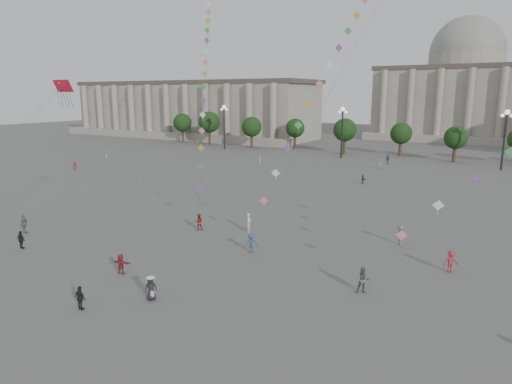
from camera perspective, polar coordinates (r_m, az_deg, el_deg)
The scene contains 26 objects.
ground at distance 31.52m, azimuth -10.23°, elevation -13.04°, with size 360.00×360.00×0.00m, color #514F4C.
hall_west at distance 148.77m, azimuth -8.23°, elevation 10.19°, with size 84.00×26.22×17.20m.
hall_central at distance 151.60m, azimuth 24.45°, elevation 11.48°, with size 48.30×34.30×35.50m.
tree_row at distance 101.31m, azimuth 20.34°, elevation 6.95°, with size 137.12×5.12×8.00m.
lamp_post_far_west at distance 111.65m, azimuth -4.00°, elevation 9.10°, with size 2.00×0.90×10.65m.
lamp_post_mid_west at distance 97.54m, azimuth 10.74°, elevation 8.47°, with size 2.00×0.90×10.65m.
lamp_post_mid_east at distance 91.45m, azimuth 28.73°, elevation 6.96°, with size 2.00×0.90×10.65m.
person_crowd_0 at distance 92.16m, azimuth 16.12°, elevation 3.96°, with size 1.05×0.44×1.79m, color navy.
person_crowd_1 at distance 99.38m, azimuth -18.19°, elevation 4.36°, with size 0.81×0.63×1.67m, color silver.
person_crowd_2 at distance 87.07m, azimuth -21.71°, elevation 3.04°, with size 1.01×0.58×1.56m, color maroon.
person_crowd_4 at distance 85.53m, azimuth 15.12°, elevation 3.44°, with size 1.72×0.55×1.86m, color beige.
person_crowd_6 at distance 43.06m, azimuth 17.59°, elevation -5.16°, with size 1.18×0.68×1.83m, color #5D5D62.
person_crowd_8 at distance 37.96m, azimuth 23.17°, elevation -8.00°, with size 1.13×0.65×1.74m, color maroon.
person_crowd_10 at distance 87.77m, azimuth 0.47°, elevation 3.96°, with size 0.55×0.36×1.50m, color beige.
person_crowd_12 at distance 70.64m, azimuth 13.22°, elevation 1.61°, with size 1.38×0.44×1.49m, color #5B5C5F.
person_crowd_13 at distance 44.82m, azimuth -0.90°, elevation -3.84°, with size 0.70×0.46×1.92m, color silver.
tourist_1 at distance 31.36m, azimuth -21.12°, elevation -12.26°, with size 0.92×0.39×1.58m, color black.
tourist_2 at distance 36.19m, azimuth -16.52°, elevation -8.62°, with size 1.46×0.47×1.58m, color maroon.
tourist_3 at distance 49.81m, azimuth -27.01°, elevation -3.58°, with size 1.11×0.46×1.89m, color slate.
tourist_4 at distance 45.12m, azimuth -27.30°, elevation -5.34°, with size 0.94×0.39×1.60m, color black.
kite_flyer_0 at distance 45.90m, azimuth -7.16°, elevation -3.73°, with size 0.80×0.62×1.64m, color maroon.
kite_flyer_1 at distance 39.15m, azimuth -0.61°, elevation -6.41°, with size 1.09×0.63×1.69m, color navy.
kite_flyer_2 at distance 32.39m, azimuth 13.25°, elevation -10.71°, with size 0.89×0.69×1.82m, color #57585B.
hat_person at distance 31.37m, azimuth -13.00°, elevation -11.58°, with size 0.93×0.91×1.69m.
dragon_kite at distance 43.02m, azimuth -23.05°, elevation 11.04°, with size 2.22×7.53×19.10m.
kite_train_west at distance 67.45m, azimuth -5.97°, elevation 20.90°, with size 23.85×35.35×59.08m.
Camera 1 is at (19.19, -21.16, 13.34)m, focal length 32.00 mm.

